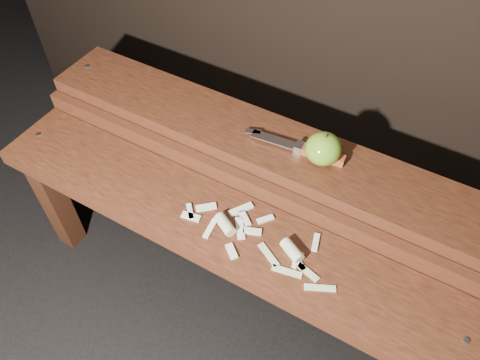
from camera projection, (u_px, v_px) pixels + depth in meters
The scene contains 6 objects.
ground at pixel (230, 289), 1.42m from camera, with size 60.00×60.00×0.00m, color black.
bench_front_tier at pixel (215, 240), 1.11m from camera, with size 1.20×0.20×0.42m.
bench_rear_tier at pixel (261, 162), 1.19m from camera, with size 1.20×0.21×0.50m.
apple at pixel (323, 149), 1.05m from camera, with size 0.08×0.08×0.09m.
knife at pixel (310, 151), 1.09m from camera, with size 0.25×0.05×0.02m.
apple_scraps at pixel (255, 237), 1.03m from camera, with size 0.39×0.16×0.03m.
Camera 1 is at (0.36, -0.56, 1.30)m, focal length 35.00 mm.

